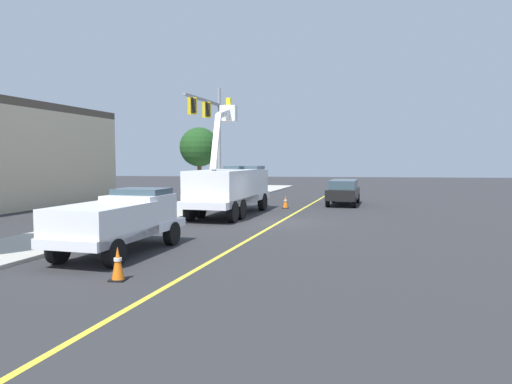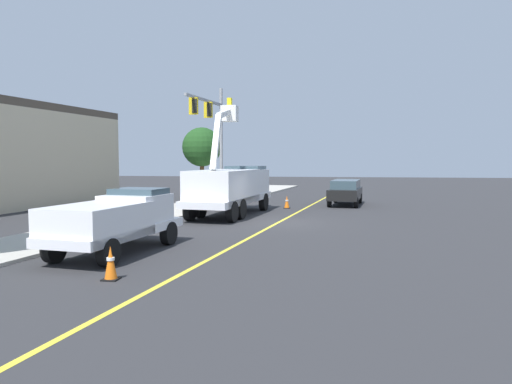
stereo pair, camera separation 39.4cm
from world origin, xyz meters
The scene contains 10 objects.
ground centered at (0.00, 0.00, 0.00)m, with size 120.00×120.00×0.00m, color #2D2D30.
sidewalk_far_side centered at (1.06, 7.01, 0.06)m, with size 60.00×3.60×0.12m, color #B2ADA3.
lane_centre_stripe centered at (0.00, 0.00, 0.00)m, with size 50.00×0.16×0.01m, color yellow.
utility_bucket_truck centered at (2.82, 2.92, 1.60)m, with size 8.48×3.70×6.64m.
service_pickup_truck centered at (-8.20, 4.58, 1.12)m, with size 5.85×2.92×2.06m.
passing_minivan centered at (9.44, -3.66, 0.97)m, with size 5.03×2.60×1.69m.
traffic_cone_leading centered at (-11.47, 3.22, 0.44)m, with size 0.40×0.40×0.88m.
traffic_cone_mid_front centered at (6.72, 0.10, 0.39)m, with size 0.40×0.40×0.80m.
traffic_signal_mast centered at (7.34, 5.03, 5.20)m, with size 5.70×1.07×7.91m.
street_tree_right centered at (11.64, 6.89, 3.99)m, with size 2.94×2.94×5.48m.
Camera 2 is at (-22.65, -2.16, 3.10)m, focal length 32.84 mm.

